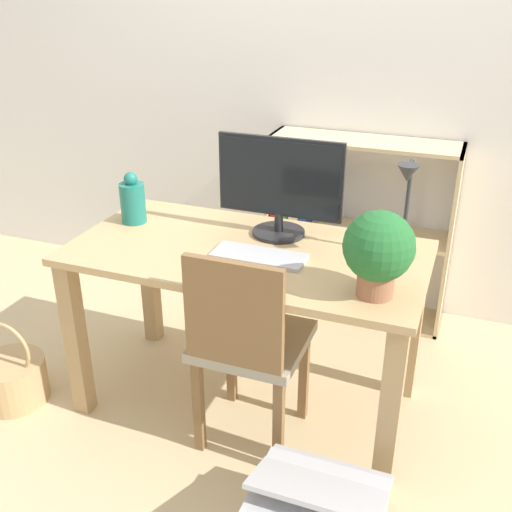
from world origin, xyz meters
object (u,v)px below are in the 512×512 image
object	(u,v)px
chair	(247,342)
basket	(12,379)
vase	(133,201)
monitor	(280,183)
keyboard	(259,256)
potted_plant	(379,250)
desk_lamp	(406,202)
bookshelf	(321,237)

from	to	relation	value
chair	basket	xyz separation A→B (m)	(-1.06, -0.12, -0.37)
chair	vase	bearing A→B (deg)	158.03
monitor	keyboard	xyz separation A→B (m)	(0.00, -0.24, -0.21)
chair	potted_plant	bearing A→B (deg)	12.11
monitor	chair	bearing A→B (deg)	-86.47
vase	desk_lamp	world-z (taller)	desk_lamp
monitor	desk_lamp	xyz separation A→B (m)	(0.50, -0.08, 0.01)
keyboard	desk_lamp	xyz separation A→B (m)	(0.50, 0.17, 0.23)
potted_plant	keyboard	bearing A→B (deg)	164.24
chair	bookshelf	world-z (taller)	bookshelf
vase	chair	world-z (taller)	vase
keyboard	basket	xyz separation A→B (m)	(-1.04, -0.30, -0.64)
chair	bookshelf	bearing A→B (deg)	96.57
bookshelf	vase	bearing A→B (deg)	-126.80
vase	chair	bearing A→B (deg)	-27.04
keyboard	chair	xyz separation A→B (m)	(0.02, -0.18, -0.27)
vase	bookshelf	world-z (taller)	bookshelf
basket	vase	bearing A→B (deg)	47.71
monitor	desk_lamp	bearing A→B (deg)	-8.53
keyboard	chair	bearing A→B (deg)	-83.12
desk_lamp	chair	xyz separation A→B (m)	(-0.48, -0.35, -0.49)
chair	basket	distance (m)	1.13
chair	bookshelf	distance (m)	1.17
vase	keyboard	bearing A→B (deg)	-13.29
monitor	bookshelf	world-z (taller)	monitor
vase	desk_lamp	size ratio (longest dim) A/B	0.58
desk_lamp	chair	world-z (taller)	desk_lamp
basket	bookshelf	bearing A→B (deg)	51.18
basket	keyboard	bearing A→B (deg)	16.07
desk_lamp	bookshelf	bearing A→B (deg)	121.96
monitor	potted_plant	world-z (taller)	monitor
keyboard	potted_plant	size ratio (longest dim) A/B	1.20
desk_lamp	potted_plant	distance (m)	0.31
vase	monitor	bearing A→B (deg)	8.62
vase	chair	distance (m)	0.82
keyboard	vase	size ratio (longest dim) A/B	1.61
monitor	bookshelf	bearing A→B (deg)	90.32
vase	potted_plant	xyz separation A→B (m)	(1.10, -0.28, 0.07)
keyboard	monitor	bearing A→B (deg)	90.98
potted_plant	basket	xyz separation A→B (m)	(-1.50, -0.17, -0.80)
keyboard	basket	distance (m)	1.26
monitor	chair	xyz separation A→B (m)	(0.03, -0.43, -0.48)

